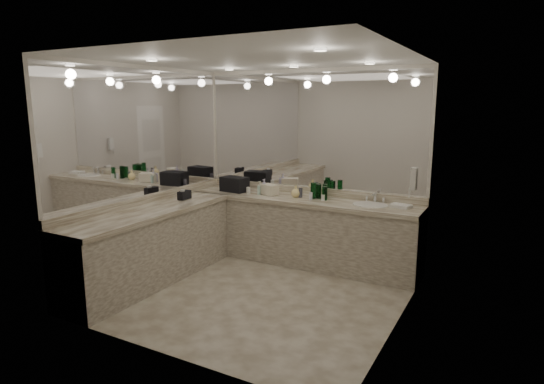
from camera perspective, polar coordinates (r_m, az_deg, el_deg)
The scene contains 37 objects.
floor at distance 5.35m, azimuth -2.04°, elevation -12.52°, with size 3.20×3.20×0.00m, color beige.
ceiling at distance 4.93m, azimuth -2.26°, elevation 16.40°, with size 3.20×3.20×0.00m, color white.
wall_back at distance 6.30m, azimuth 4.84°, elevation 3.33°, with size 3.20×0.02×2.60m, color beige.
wall_left at distance 5.95m, azimuth -15.54°, elevation 2.52°, with size 0.02×3.00×2.60m, color beige.
wall_right at distance 4.40m, azimuth 16.10°, elevation -0.38°, with size 0.02×3.00×2.60m, color beige.
vanity_back_base at distance 6.21m, azimuth 3.59°, elevation -5.06°, with size 3.20×0.60×0.84m, color beige.
vanity_back_top at distance 6.09m, azimuth 3.60°, elevation -1.01°, with size 3.20×0.64×0.06m, color beige.
vanity_left_base at distance 5.73m, azimuth -15.00°, elevation -6.82°, with size 0.60×2.40×0.84m, color beige.
vanity_left_top at distance 5.60m, azimuth -15.15°, elevation -2.44°, with size 0.64×2.42×0.06m, color beige.
backsplash_back at distance 6.34m, azimuth 4.72°, elevation 0.17°, with size 3.20×0.04×0.10m, color beige.
backsplash_left at distance 5.99m, azimuth -15.23°, elevation -0.80°, with size 0.04×3.00×0.10m, color beige.
mirror_back at distance 6.24m, azimuth 4.86°, elevation 7.64°, with size 3.12×0.01×1.55m, color white.
mirror_left at distance 5.89m, azimuth -15.69°, elevation 7.08°, with size 0.01×2.92×1.55m, color white.
sink at distance 5.77m, azimuth 12.22°, elevation -1.66°, with size 0.44×0.44×0.03m, color white.
faucet at distance 5.96m, azimuth 12.83°, elevation -0.57°, with size 0.24×0.16×0.14m, color silver.
wall_phone at distance 5.07m, azimuth 17.38°, elevation 1.59°, with size 0.06×0.10×0.24m, color white.
door at distance 3.98m, azimuth 14.14°, elevation -5.14°, with size 0.02×0.82×2.10m, color white.
black_toiletry_bag at distance 6.54m, azimuth -4.73°, elevation 1.01°, with size 0.38×0.24×0.21m, color black.
black_bag_spill at distance 6.08m, azimuth -10.93°, elevation -0.43°, with size 0.09×0.19×0.11m, color black.
cream_cosmetic_case at distance 6.26m, azimuth -0.33°, elevation 0.27°, with size 0.24×0.15×0.14m, color beige.
hand_towel at distance 5.72m, azimuth 15.85°, elevation -1.70°, with size 0.24×0.16×0.04m, color white.
lotion_left at distance 6.05m, azimuth -11.15°, elevation -0.36°, with size 0.06×0.06×0.13m, color white.
soap_bottle_a at distance 6.33m, azimuth -1.50°, elevation 0.58°, with size 0.07×0.07×0.18m, color silver.
soap_bottle_b at distance 6.34m, azimuth -0.99°, elevation 0.71°, with size 0.09×0.10×0.21m, color silver.
soap_bottle_c at distance 6.12m, azimuth 3.00°, elevation 0.10°, with size 0.12×0.12×0.16m, color #FFE795.
green_bottle_0 at distance 6.14m, azimuth 5.83°, elevation 0.21°, with size 0.07×0.07×0.19m, color #0C511B.
green_bottle_1 at distance 5.95m, azimuth 6.62°, elevation -0.17°, with size 0.07×0.07×0.18m, color #0C511B.
green_bottle_2 at distance 6.10m, azimuth 6.66°, elevation 0.12°, with size 0.07×0.07×0.19m, color #0C511B.
green_bottle_3 at distance 6.06m, azimuth 5.88°, elevation 0.08°, with size 0.07×0.07×0.19m, color #0C511B.
green_bottle_4 at distance 6.04m, azimuth 5.20°, elevation 0.16°, with size 0.07×0.07×0.21m, color #0C511B.
amenity_bottle_0 at distance 5.95m, azimuth 4.89°, elevation -0.53°, with size 0.04×0.04×0.10m, color silver.
amenity_bottle_1 at distance 6.66m, azimuth -6.35°, elevation 0.71°, with size 0.06×0.06×0.11m, color #3F3F4C.
amenity_bottle_2 at distance 6.29m, azimuth -1.66°, elevation 0.23°, with size 0.04×0.04×0.12m, color silver.
amenity_bottle_3 at distance 6.40m, azimuth -2.99°, elevation 0.23°, with size 0.06×0.06×0.09m, color white.
amenity_bottle_4 at distance 6.11m, azimuth 3.61°, elevation -0.08°, with size 0.05×0.05×0.13m, color #3F3F4C.
amenity_bottle_5 at distance 5.94m, azimuth 6.43°, elevation -0.69°, with size 0.05×0.05×0.08m, color white.
amenity_bottle_6 at distance 6.57m, azimuth -4.10°, elevation 0.54°, with size 0.06×0.06×0.09m, color white.
Camera 1 is at (2.51, -4.22, 2.13)m, focal length 30.00 mm.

